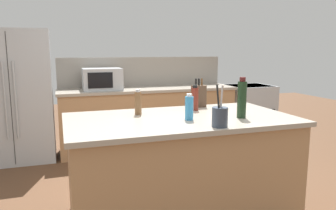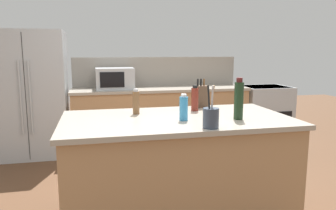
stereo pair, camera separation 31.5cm
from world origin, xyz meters
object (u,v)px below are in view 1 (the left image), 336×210
at_px(utensil_crock, 220,116).
at_px(pepper_grinder, 138,103).
at_px(wine_bottle, 242,99).
at_px(dish_soap_bottle, 189,108).
at_px(range_oven, 248,112).
at_px(microwave, 102,79).
at_px(knife_block, 199,96).
at_px(refrigerator, 14,96).
at_px(vinegar_bottle, 195,98).

height_order(utensil_crock, pepper_grinder, utensil_crock).
bearing_deg(wine_bottle, pepper_grinder, 152.71).
relative_size(dish_soap_bottle, pepper_grinder, 0.96).
bearing_deg(range_oven, dish_soap_bottle, -131.16).
height_order(microwave, dish_soap_bottle, microwave).
bearing_deg(utensil_crock, knife_block, 76.65).
height_order(refrigerator, vinegar_bottle, refrigerator).
height_order(pepper_grinder, vinegar_bottle, vinegar_bottle).
height_order(range_oven, wine_bottle, wine_bottle).
distance_m(refrigerator, dish_soap_bottle, 2.87).
xyz_separation_m(range_oven, utensil_crock, (-1.91, -2.63, 0.56)).
distance_m(utensil_crock, wine_bottle, 0.42).
relative_size(refrigerator, knife_block, 6.15).
bearing_deg(vinegar_bottle, knife_block, 55.78).
bearing_deg(utensil_crock, pepper_grinder, 125.60).
xyz_separation_m(range_oven, vinegar_bottle, (-1.82, -1.94, 0.59)).
bearing_deg(range_oven, pepper_grinder, -140.41).
relative_size(range_oven, pepper_grinder, 4.02).
distance_m(knife_block, pepper_grinder, 0.71).
bearing_deg(wine_bottle, utensil_crock, -143.58).
distance_m(refrigerator, vinegar_bottle, 2.70).
bearing_deg(utensil_crock, wine_bottle, 36.42).
distance_m(refrigerator, wine_bottle, 3.20).
height_order(range_oven, vinegar_bottle, vinegar_bottle).
bearing_deg(knife_block, pepper_grinder, -164.06).
relative_size(dish_soap_bottle, vinegar_bottle, 0.90).
bearing_deg(refrigerator, wine_bottle, -49.81).
bearing_deg(dish_soap_bottle, knife_block, 59.37).
relative_size(microwave, knife_block, 1.91).
bearing_deg(microwave, utensil_crock, -78.42).
xyz_separation_m(microwave, dish_soap_bottle, (0.41, -2.33, -0.05)).
bearing_deg(dish_soap_bottle, refrigerator, 123.92).
distance_m(utensil_crock, vinegar_bottle, 0.70).
bearing_deg(wine_bottle, vinegar_bottle, 118.28).
relative_size(refrigerator, pepper_grinder, 7.79).
distance_m(range_oven, vinegar_bottle, 2.72).
relative_size(range_oven, microwave, 1.67).
relative_size(range_oven, dish_soap_bottle, 4.19).
bearing_deg(knife_block, refrigerator, 136.20).
height_order(refrigerator, microwave, refrigerator).
bearing_deg(knife_block, dish_soap_bottle, -121.07).
height_order(knife_block, pepper_grinder, knife_block).
bearing_deg(pepper_grinder, dish_soap_bottle, -45.92).
bearing_deg(pepper_grinder, microwave, 91.93).
bearing_deg(microwave, range_oven, -0.00).
height_order(refrigerator, range_oven, refrigerator).
bearing_deg(vinegar_bottle, pepper_grinder, -176.65).
relative_size(microwave, dish_soap_bottle, 2.51).
bearing_deg(microwave, dish_soap_bottle, -79.94).
distance_m(range_oven, dish_soap_bottle, 3.15).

